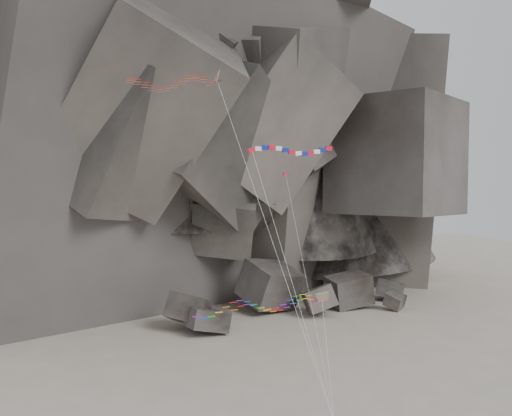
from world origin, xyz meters
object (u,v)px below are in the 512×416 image
object	(u,v)px
delta_kite	(168,82)
parafoil_kite	(256,305)
banner_kite	(291,152)
pennant_kite	(295,225)

from	to	relation	value
delta_kite	parafoil_kite	distance (m)	23.94
banner_kite	parafoil_kite	world-z (taller)	banner_kite
parafoil_kite	pennant_kite	size ratio (longest dim) A/B	0.68
parafoil_kite	banner_kite	bearing A→B (deg)	-1.24
pennant_kite	banner_kite	bearing A→B (deg)	-152.30
banner_kite	pennant_kite	bearing A→B (deg)	61.75
banner_kite	parafoil_kite	size ratio (longest dim) A/B	1.65
delta_kite	parafoil_kite	xyz separation A→B (m)	(8.05, -3.43, -22.28)
parafoil_kite	pennant_kite	bearing A→B (deg)	18.26
banner_kite	pennant_kite	world-z (taller)	banner_kite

